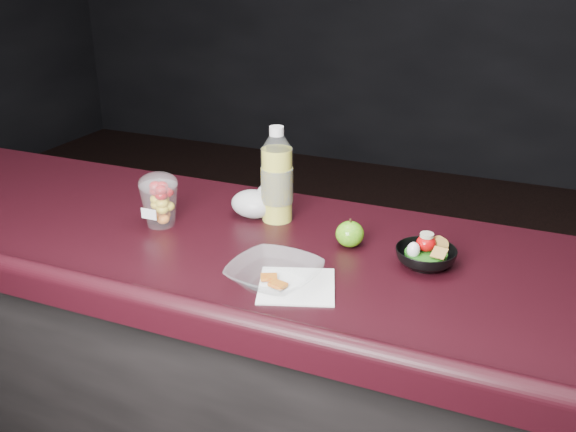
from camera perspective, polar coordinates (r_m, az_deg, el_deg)
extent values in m
cube|color=black|center=(1.85, -2.54, -17.40)|extent=(4.00, 0.65, 0.98)
cube|color=black|center=(1.57, -2.87, -3.06)|extent=(4.06, 0.71, 0.04)
cylinder|color=yellow|center=(1.66, -0.98, 2.79)|extent=(0.08, 0.08, 0.19)
cylinder|color=white|center=(1.66, -0.98, 2.79)|extent=(0.08, 0.08, 0.19)
cone|color=white|center=(1.62, -1.01, 6.59)|extent=(0.08, 0.08, 0.03)
cylinder|color=white|center=(1.61, -1.02, 7.56)|extent=(0.04, 0.04, 0.02)
cylinder|color=#072D99|center=(1.66, -0.98, 2.79)|extent=(0.08, 0.08, 0.09)
ellipsoid|color=white|center=(1.65, -11.49, 2.87)|extent=(0.10, 0.10, 0.06)
ellipsoid|color=#2D880F|center=(1.54, 5.52, -1.61)|extent=(0.07, 0.07, 0.06)
cylinder|color=black|center=(1.53, 5.57, -0.44)|extent=(0.01, 0.01, 0.01)
ellipsoid|color=silver|center=(1.70, -3.08, 1.09)|extent=(0.12, 0.10, 0.07)
sphere|color=silver|center=(1.69, -1.93, 2.01)|extent=(0.05, 0.05, 0.05)
imported|color=black|center=(1.48, 12.14, -3.60)|extent=(0.15, 0.15, 0.04)
cylinder|color=#0F470C|center=(1.47, 12.17, -3.29)|extent=(0.10, 0.10, 0.01)
ellipsoid|color=#B30709|center=(1.48, 12.19, -2.37)|extent=(0.04, 0.04, 0.04)
cylinder|color=beige|center=(1.47, 12.25, -1.68)|extent=(0.03, 0.03, 0.01)
ellipsoid|color=white|center=(1.45, 11.09, -2.98)|extent=(0.03, 0.03, 0.04)
imported|color=silver|center=(1.37, -1.19, -5.28)|extent=(0.21, 0.21, 0.05)
cube|color=#990F0C|center=(1.39, -1.71, -5.45)|extent=(0.04, 0.04, 0.01)
cube|color=#990F0C|center=(1.36, -0.90, -6.11)|extent=(0.04, 0.04, 0.01)
cube|color=white|center=(1.37, 0.77, -6.24)|extent=(0.20, 0.20, 0.00)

